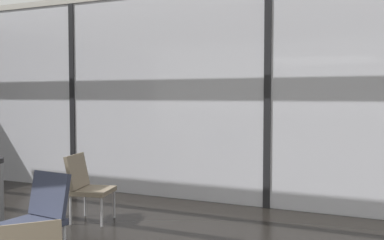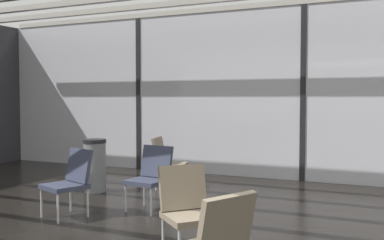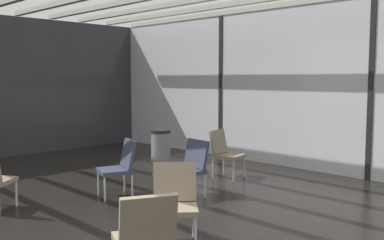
# 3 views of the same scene
# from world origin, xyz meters

# --- Properties ---
(glass_curtain_wall) EXTENTS (14.00, 0.08, 3.23)m
(glass_curtain_wall) POSITION_xyz_m (0.00, 5.20, 1.62)
(glass_curtain_wall) COLOR silver
(glass_curtain_wall) RESTS_ON ground
(window_mullion_0) EXTENTS (0.10, 0.12, 3.23)m
(window_mullion_0) POSITION_xyz_m (-3.50, 5.20, 1.62)
(window_mullion_0) COLOR black
(window_mullion_0) RESTS_ON ground
(window_mullion_1) EXTENTS (0.10, 0.12, 3.23)m
(window_mullion_1) POSITION_xyz_m (0.00, 5.20, 1.62)
(window_mullion_1) COLOR black
(window_mullion_1) RESTS_ON ground
(parked_airplane) EXTENTS (11.08, 4.29, 4.29)m
(parked_airplane) POSITION_xyz_m (-0.15, 11.19, 2.15)
(parked_airplane) COLOR silver
(parked_airplane) RESTS_ON ground
(lounge_chair_0) EXTENTS (0.54, 0.58, 0.87)m
(lounge_chair_0) POSITION_xyz_m (-1.48, 2.16, 0.49)
(lounge_chair_0) COLOR #33384C
(lounge_chair_0) RESTS_ON ground
(lounge_chair_3) EXTENTS (0.62, 0.58, 0.87)m
(lounge_chair_3) POSITION_xyz_m (-1.97, 3.53, 0.49)
(lounge_chair_3) COLOR #7F705B
(lounge_chair_3) RESTS_ON ground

